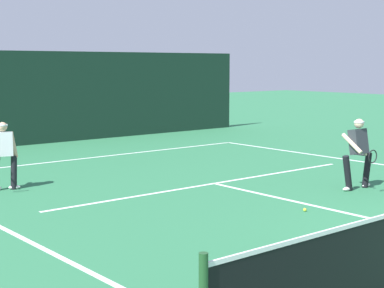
% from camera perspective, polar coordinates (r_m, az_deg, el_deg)
% --- Properties ---
extents(court_line_baseline_far, '(10.85, 0.10, 0.01)m').
position_cam_1_polar(court_line_baseline_far, '(18.78, -8.82, -1.20)').
color(court_line_baseline_far, white).
rests_on(court_line_baseline_far, ground_plane).
extents(court_line_service, '(8.85, 0.10, 0.01)m').
position_cam_1_polar(court_line_service, '(14.52, 2.07, -3.65)').
color(court_line_service, white).
rests_on(court_line_service, ground_plane).
extents(court_line_centre, '(0.10, 6.40, 0.01)m').
position_cam_1_polar(court_line_centre, '(12.33, 12.28, -5.83)').
color(court_line_centre, white).
rests_on(court_line_centre, ground_plane).
extents(player_near, '(0.98, 0.88, 1.59)m').
position_cam_1_polar(player_near, '(14.22, 15.10, -0.61)').
color(player_near, black).
rests_on(player_near, ground_plane).
extents(player_far, '(0.91, 0.86, 1.52)m').
position_cam_1_polar(player_far, '(14.26, -17.01, -0.82)').
color(player_far, black).
rests_on(player_far, ground_plane).
extents(tennis_ball, '(0.07, 0.07, 0.07)m').
position_cam_1_polar(tennis_ball, '(12.00, 10.37, -5.99)').
color(tennis_ball, '#D1E033').
rests_on(tennis_ball, ground_plane).
extents(back_fence_windscreen, '(18.24, 0.12, 3.23)m').
position_cam_1_polar(back_fence_windscreen, '(22.12, -14.21, 4.15)').
color(back_fence_windscreen, '#152F23').
rests_on(back_fence_windscreen, ground_plane).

